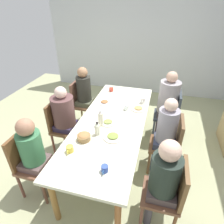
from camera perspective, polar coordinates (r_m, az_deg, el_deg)
The scene contains 27 objects.
ground_plane at distance 3.21m, azimuth -0.00°, elevation -13.50°, with size 6.43×6.43×0.00m, color tan.
wall_left at distance 5.06m, azimuth 8.64°, elevation 20.15°, with size 0.12×4.69×2.60m, color silver.
dining_table at distance 2.78m, azimuth -0.00°, elevation -3.82°, with size 2.43×0.93×0.73m.
chair_0 at distance 2.82m, azimuth 16.94°, elevation -8.76°, with size 0.40×0.40×0.90m.
person_0 at distance 2.70m, azimuth 15.60°, elevation -5.48°, with size 0.30×0.30×1.19m.
chair_1 at distance 3.77m, azimuth -9.21°, elevation 3.21°, with size 0.40×0.40×0.90m.
person_1 at distance 3.64m, azimuth -8.12°, elevation 5.69°, with size 0.30×0.30×1.20m.
chair_2 at distance 2.66m, azimuth -23.32°, elevation -13.27°, with size 0.40×0.40×0.90m.
person_2 at distance 2.50m, azimuth -22.44°, elevation -10.96°, with size 0.30×0.30×1.15m.
chair_3 at distance 3.16m, azimuth -14.96°, elevation -3.63°, with size 0.40×0.40×0.90m.
person_3 at distance 3.01m, azimuth -13.99°, elevation -0.78°, with size 0.34×0.34×1.17m.
chair_4 at distance 2.25m, azimuth 16.73°, elevation -21.90°, with size 0.40×0.40×0.90m.
person_4 at distance 2.09m, azimuth 14.99°, elevation -18.37°, with size 0.30×0.30×1.18m.
chair_5 at distance 3.49m, azimuth 17.07°, elevation -0.32°, with size 0.40×0.40×0.90m.
person_5 at distance 3.37m, azimuth 16.22°, elevation 3.43°, with size 0.33×0.33×1.26m.
plate_0 at distance 2.69m, azimuth -1.19°, elevation -3.07°, with size 0.22×0.22×0.04m.
plate_1 at distance 2.44m, azimuth 0.28°, elevation -7.34°, with size 0.26×0.26×0.04m.
plate_2 at distance 3.04m, azimuth 7.85°, elevation 1.02°, with size 0.23×0.23×0.04m.
plate_3 at distance 3.20m, azimuth -2.26°, elevation 2.95°, with size 0.22×0.22×0.04m.
bowl_0 at distance 2.41m, azimuth -8.41°, elevation -7.34°, with size 0.17×0.17×0.09m.
cup_0 at distance 2.03m, azimuth -2.22°, elevation -16.57°, with size 0.11×0.07×0.07m.
cup_1 at distance 3.22m, azimuth 9.12°, elevation 3.44°, with size 0.11×0.08×0.10m.
cup_2 at distance 2.28m, azimuth -12.48°, elevation -10.71°, with size 0.12×0.08×0.08m.
cup_3 at distance 3.59m, azimuth -0.24°, elevation 6.75°, with size 0.11×0.08×0.07m.
cup_4 at distance 3.00m, azimuth 4.31°, elevation 1.40°, with size 0.11×0.07×0.08m.
bottle_0 at distance 2.45m, azimuth -4.42°, elevation -5.05°, with size 0.06×0.06×0.19m.
bottle_1 at distance 2.60m, azimuth -3.40°, elevation -1.93°, with size 0.07×0.07×0.23m.
Camera 1 is at (2.19, 0.59, 2.28)m, focal length 30.65 mm.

